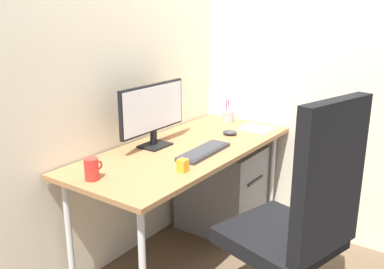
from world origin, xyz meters
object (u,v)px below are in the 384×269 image
object	(u,v)px
coffee_mug	(92,169)
desk_clamp_accessory	(183,165)
office_chair	(302,215)
filing_cabinet	(220,188)
keyboard	(204,151)
mouse	(230,133)
notebook	(257,129)
monitor	(153,111)
pen_holder	(228,116)

from	to	relation	value
coffee_mug	desk_clamp_accessory	distance (m)	0.45
office_chair	filing_cabinet	bearing A→B (deg)	53.76
keyboard	desk_clamp_accessory	xyz separation A→B (m)	(-0.30, -0.07, 0.02)
office_chair	coffee_mug	bearing A→B (deg)	120.36
mouse	desk_clamp_accessory	world-z (taller)	desk_clamp_accessory
notebook	desk_clamp_accessory	size ratio (longest dim) A/B	3.16
coffee_mug	monitor	bearing A→B (deg)	9.58
notebook	coffee_mug	bearing A→B (deg)	172.75
pen_holder	mouse	bearing A→B (deg)	-147.38
mouse	coffee_mug	xyz separation A→B (m)	(-1.05, 0.16, 0.04)
coffee_mug	desk_clamp_accessory	bearing A→B (deg)	-41.09
mouse	pen_holder	distance (m)	0.35
notebook	office_chair	bearing A→B (deg)	-135.83
pen_holder	desk_clamp_accessory	xyz separation A→B (m)	(-1.00, -0.33, -0.01)
pen_holder	notebook	bearing A→B (deg)	-106.73
office_chair	notebook	distance (m)	0.99
office_chair	coffee_mug	distance (m)	1.04
mouse	pen_holder	bearing A→B (deg)	12.95
desk_clamp_accessory	keyboard	bearing A→B (deg)	13.31
desk_clamp_accessory	filing_cabinet	bearing A→B (deg)	17.38
filing_cabinet	keyboard	distance (m)	0.68
mouse	coffee_mug	bearing A→B (deg)	151.56
office_chair	mouse	world-z (taller)	office_chair
pen_holder	notebook	size ratio (longest dim) A/B	0.83
keyboard	pen_holder	distance (m)	0.75
notebook	coffee_mug	world-z (taller)	coffee_mug
office_chair	keyboard	size ratio (longest dim) A/B	2.89
filing_cabinet	mouse	bearing A→B (deg)	-123.72
filing_cabinet	notebook	size ratio (longest dim) A/B	2.94
filing_cabinet	notebook	bearing A→B (deg)	-54.67
office_chair	pen_holder	xyz separation A→B (m)	(0.83, 0.91, 0.19)
pen_holder	desk_clamp_accessory	bearing A→B (deg)	-162.00
pen_holder	filing_cabinet	bearing A→B (deg)	-159.89
office_chair	monitor	distance (m)	1.04
mouse	desk_clamp_accessory	distance (m)	0.72
office_chair	monitor	bearing A→B (deg)	86.26
coffee_mug	desk_clamp_accessory	world-z (taller)	coffee_mug
keyboard	notebook	world-z (taller)	keyboard
office_chair	monitor	size ratio (longest dim) A/B	2.18
monitor	office_chair	bearing A→B (deg)	-93.74
monitor	coffee_mug	world-z (taller)	monitor
office_chair	keyboard	world-z (taller)	office_chair
monitor	keyboard	bearing A→B (deg)	-79.20
monitor	keyboard	xyz separation A→B (m)	(0.06, -0.32, -0.21)
pen_holder	coffee_mug	xyz separation A→B (m)	(-1.34, -0.03, 0.01)
notebook	monitor	bearing A→B (deg)	156.87
coffee_mug	keyboard	bearing A→B (deg)	-19.52
filing_cabinet	monitor	distance (m)	0.86
filing_cabinet	notebook	distance (m)	0.51
pen_holder	coffee_mug	bearing A→B (deg)	-178.82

